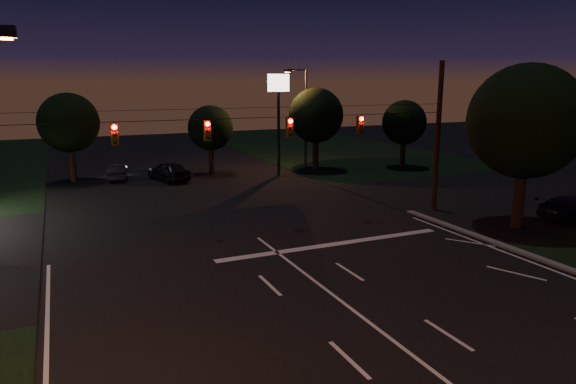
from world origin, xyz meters
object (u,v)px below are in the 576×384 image
tree_right_near (524,123)px  car_cross (574,207)px  car_oncoming_a (169,171)px  car_oncoming_b (117,172)px  utility_pole_right (433,210)px

tree_right_near → car_cross: tree_right_near is taller
car_cross → tree_right_near: bearing=85.7°
car_oncoming_a → car_oncoming_b: (-3.71, 2.15, -0.13)m
utility_pole_right → car_cross: size_ratio=1.90×
car_oncoming_b → car_cross: size_ratio=0.83×
tree_right_near → car_oncoming_a: 26.22m
utility_pole_right → car_oncoming_a: size_ratio=1.96×
utility_pole_right → tree_right_near: tree_right_near is taller
car_oncoming_a → car_oncoming_b: bearing=-46.3°
utility_pole_right → car_oncoming_b: size_ratio=2.28×
tree_right_near → car_oncoming_b: bearing=127.9°
car_oncoming_b → utility_pole_right: bearing=140.1°
utility_pole_right → car_oncoming_b: (-16.71, 18.58, 0.65)m
tree_right_near → car_cross: bearing=-2.1°
tree_right_near → car_oncoming_a: bearing=124.3°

